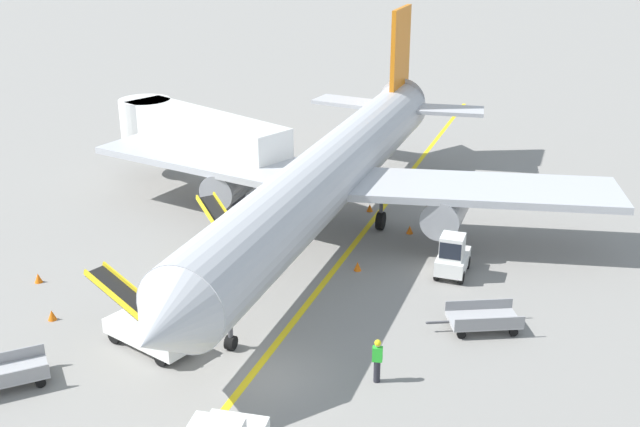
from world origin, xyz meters
The scene contains 15 objects.
ground_plane centered at (0.00, 0.00, 0.00)m, with size 300.00×300.00×0.00m, color gray.
taxi_line_yellow centered at (0.79, 5.00, 0.00)m, with size 0.30×80.00×0.01m, color yellow.
airliner centered at (0.89, 13.40, 3.42)m, with size 28.10×35.17×10.10m.
jet_bridge centered at (-8.43, 19.06, 3.54)m, with size 12.04×9.20×4.85m.
baggage_tug_near_wing centered at (7.01, 9.37, 0.93)m, with size 1.71×2.59×2.10m.
belt_loader_forward_hold centered at (-4.60, 1.32, 0.78)m, with size 4.99×3.48×2.59m.
belt_loader_aft_hold centered at (-3.43, 9.20, 0.78)m, with size 4.09×4.69×2.59m.
baggage_cart_loaded centered at (8.22, 4.54, 0.47)m, with size 3.84×2.19×0.94m.
baggage_cart_empty_trailing centered at (-8.57, -2.01, 0.47)m, with size 3.57×2.85×0.94m.
ground_crew_marshaller centered at (4.32, 0.24, 0.91)m, with size 0.36×0.24×1.70m.
safety_cone_nose_left centered at (-11.48, 5.78, 0.22)m, with size 0.36×0.36×0.44m, color orange.
safety_cone_nose_right centered at (-9.24, 2.65, 0.22)m, with size 0.36×0.36×0.44m, color orange.
safety_cone_wingtip_left centered at (4.88, 14.07, 0.22)m, with size 0.36×0.36×0.44m, color orange.
safety_cone_wingtip_right centered at (2.52, 16.93, 0.22)m, with size 0.36×0.36×0.44m, color orange.
safety_cone_tail_area centered at (2.67, 9.22, 0.22)m, with size 0.36×0.36×0.44m, color orange.
Camera 1 is at (5.86, -23.01, 15.55)m, focal length 42.93 mm.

